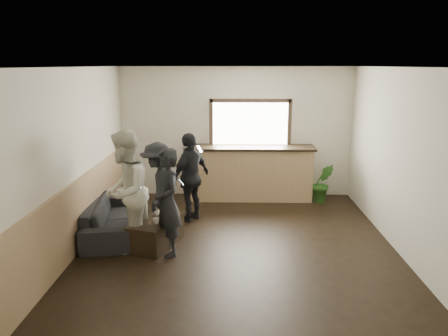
{
  "coord_description": "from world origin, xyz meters",
  "views": [
    {
      "loc": [
        -0.05,
        -6.41,
        2.84
      ],
      "look_at": [
        -0.2,
        0.4,
        1.22
      ],
      "focal_mm": 35.0,
      "sensor_mm": 36.0,
      "label": 1
    }
  ],
  "objects_px": {
    "sofa": "(111,217)",
    "cup_a": "(156,213)",
    "person_a": "(167,202)",
    "person_c": "(158,187)",
    "coffee_table": "(156,233)",
    "person_b": "(126,192)",
    "cup_b": "(156,221)",
    "person_d": "(191,177)",
    "bar_counter": "(250,170)",
    "potted_plant": "(322,183)"
  },
  "relations": [
    {
      "from": "coffee_table",
      "to": "person_c",
      "type": "bearing_deg",
      "value": 95.03
    },
    {
      "from": "bar_counter",
      "to": "person_c",
      "type": "height_order",
      "value": "bar_counter"
    },
    {
      "from": "sofa",
      "to": "person_d",
      "type": "height_order",
      "value": "person_d"
    },
    {
      "from": "sofa",
      "to": "person_c",
      "type": "height_order",
      "value": "person_c"
    },
    {
      "from": "person_c",
      "to": "person_d",
      "type": "relative_size",
      "value": 0.95
    },
    {
      "from": "bar_counter",
      "to": "person_a",
      "type": "distance_m",
      "value": 3.18
    },
    {
      "from": "sofa",
      "to": "potted_plant",
      "type": "relative_size",
      "value": 2.36
    },
    {
      "from": "coffee_table",
      "to": "person_b",
      "type": "xyz_separation_m",
      "value": [
        -0.41,
        -0.16,
        0.73
      ]
    },
    {
      "from": "cup_a",
      "to": "person_d",
      "type": "xyz_separation_m",
      "value": [
        0.48,
        0.99,
        0.35
      ]
    },
    {
      "from": "coffee_table",
      "to": "person_b",
      "type": "relative_size",
      "value": 0.51
    },
    {
      "from": "coffee_table",
      "to": "person_d",
      "type": "distance_m",
      "value": 1.42
    },
    {
      "from": "sofa",
      "to": "cup_a",
      "type": "bearing_deg",
      "value": -117.91
    },
    {
      "from": "cup_b",
      "to": "potted_plant",
      "type": "xyz_separation_m",
      "value": [
        3.05,
        2.51,
        -0.06
      ]
    },
    {
      "from": "sofa",
      "to": "potted_plant",
      "type": "bearing_deg",
      "value": -74.11
    },
    {
      "from": "coffee_table",
      "to": "potted_plant",
      "type": "relative_size",
      "value": 1.17
    },
    {
      "from": "person_d",
      "to": "potted_plant",
      "type": "bearing_deg",
      "value": 147.45
    },
    {
      "from": "person_b",
      "to": "person_d",
      "type": "bearing_deg",
      "value": 151.21
    },
    {
      "from": "sofa",
      "to": "person_b",
      "type": "relative_size",
      "value": 1.03
    },
    {
      "from": "potted_plant",
      "to": "person_b",
      "type": "xyz_separation_m",
      "value": [
        -3.51,
        -2.5,
        0.53
      ]
    },
    {
      "from": "cup_b",
      "to": "person_d",
      "type": "bearing_deg",
      "value": 73.54
    },
    {
      "from": "cup_b",
      "to": "person_c",
      "type": "xyz_separation_m",
      "value": [
        -0.1,
        0.84,
        0.3
      ]
    },
    {
      "from": "cup_b",
      "to": "person_a",
      "type": "bearing_deg",
      "value": -30.46
    },
    {
      "from": "cup_a",
      "to": "person_d",
      "type": "relative_size",
      "value": 0.07
    },
    {
      "from": "coffee_table",
      "to": "cup_b",
      "type": "xyz_separation_m",
      "value": [
        0.04,
        -0.17,
        0.26
      ]
    },
    {
      "from": "sofa",
      "to": "person_a",
      "type": "bearing_deg",
      "value": -134.58
    },
    {
      "from": "person_c",
      "to": "potted_plant",
      "type": "bearing_deg",
      "value": 113.47
    },
    {
      "from": "bar_counter",
      "to": "cup_a",
      "type": "relative_size",
      "value": 23.23
    },
    {
      "from": "potted_plant",
      "to": "person_c",
      "type": "relative_size",
      "value": 0.53
    },
    {
      "from": "cup_b",
      "to": "person_d",
      "type": "xyz_separation_m",
      "value": [
        0.41,
        1.38,
        0.34
      ]
    },
    {
      "from": "sofa",
      "to": "coffee_table",
      "type": "relative_size",
      "value": 2.02
    },
    {
      "from": "potted_plant",
      "to": "sofa",
      "type": "bearing_deg",
      "value": -155.03
    },
    {
      "from": "person_a",
      "to": "person_c",
      "type": "bearing_deg",
      "value": 170.54
    },
    {
      "from": "person_a",
      "to": "coffee_table",
      "type": "bearing_deg",
      "value": -166.93
    },
    {
      "from": "coffee_table",
      "to": "cup_a",
      "type": "bearing_deg",
      "value": 97.78
    },
    {
      "from": "person_b",
      "to": "person_d",
      "type": "height_order",
      "value": "person_b"
    },
    {
      "from": "person_b",
      "to": "cup_b",
      "type": "bearing_deg",
      "value": 91.56
    },
    {
      "from": "coffee_table",
      "to": "person_b",
      "type": "height_order",
      "value": "person_b"
    },
    {
      "from": "bar_counter",
      "to": "person_d",
      "type": "height_order",
      "value": "bar_counter"
    },
    {
      "from": "cup_a",
      "to": "potted_plant",
      "type": "relative_size",
      "value": 0.14
    },
    {
      "from": "potted_plant",
      "to": "person_a",
      "type": "height_order",
      "value": "person_a"
    },
    {
      "from": "person_a",
      "to": "person_b",
      "type": "distance_m",
      "value": 0.68
    },
    {
      "from": "bar_counter",
      "to": "cup_b",
      "type": "height_order",
      "value": "bar_counter"
    },
    {
      "from": "person_d",
      "to": "sofa",
      "type": "bearing_deg",
      "value": -27.63
    },
    {
      "from": "coffee_table",
      "to": "cup_b",
      "type": "height_order",
      "value": "cup_b"
    },
    {
      "from": "sofa",
      "to": "person_c",
      "type": "distance_m",
      "value": 0.96
    },
    {
      "from": "person_b",
      "to": "person_c",
      "type": "relative_size",
      "value": 1.21
    },
    {
      "from": "bar_counter",
      "to": "sofa",
      "type": "height_order",
      "value": "bar_counter"
    },
    {
      "from": "cup_a",
      "to": "person_a",
      "type": "bearing_deg",
      "value": -61.51
    },
    {
      "from": "coffee_table",
      "to": "person_b",
      "type": "distance_m",
      "value": 0.85
    },
    {
      "from": "bar_counter",
      "to": "coffee_table",
      "type": "height_order",
      "value": "bar_counter"
    }
  ]
}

